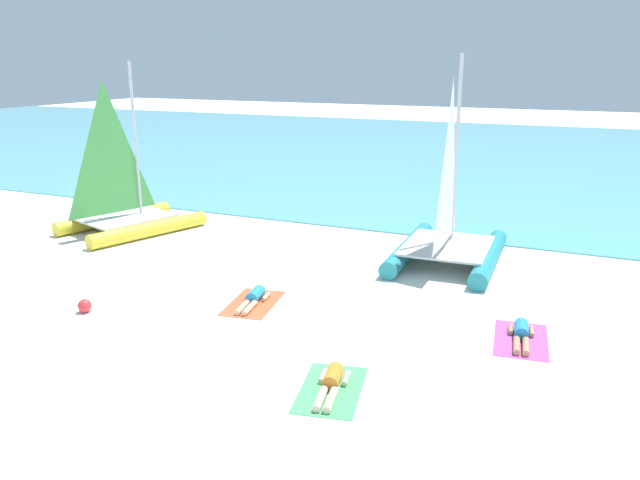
# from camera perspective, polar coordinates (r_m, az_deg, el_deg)

# --- Properties ---
(ground_plane) EXTENTS (120.00, 120.00, 0.00)m
(ground_plane) POSITION_cam_1_polar(r_m,az_deg,el_deg) (21.81, 5.79, 0.62)
(ground_plane) COLOR white
(ocean_water) EXTENTS (120.00, 40.00, 0.05)m
(ocean_water) POSITION_cam_1_polar(r_m,az_deg,el_deg) (40.99, 14.62, 7.50)
(ocean_water) COLOR #5BB2C1
(ocean_water) RESTS_ON ground
(sailboat_teal) EXTENTS (3.05, 4.65, 5.95)m
(sailboat_teal) POSITION_cam_1_polar(r_m,az_deg,el_deg) (18.65, 11.53, 0.53)
(sailboat_teal) COLOR teal
(sailboat_teal) RESTS_ON ground
(sailboat_yellow) EXTENTS (4.09, 5.07, 5.74)m
(sailboat_yellow) POSITION_cam_1_polar(r_m,az_deg,el_deg) (22.72, -17.16, 2.83)
(sailboat_yellow) COLOR yellow
(sailboat_yellow) RESTS_ON ground
(towel_left) EXTENTS (1.40, 2.06, 0.01)m
(towel_left) POSITION_cam_1_polar(r_m,az_deg,el_deg) (15.61, -6.10, -5.73)
(towel_left) COLOR #EA5933
(towel_left) RESTS_ON ground
(sunbather_left) EXTENTS (0.66, 1.57, 0.30)m
(sunbather_left) POSITION_cam_1_polar(r_m,az_deg,el_deg) (15.62, -6.03, -5.22)
(sunbather_left) COLOR #268CCC
(sunbather_left) RESTS_ON towel_left
(towel_middle) EXTENTS (1.46, 2.08, 0.01)m
(towel_middle) POSITION_cam_1_polar(r_m,az_deg,el_deg) (11.74, 0.99, -13.41)
(towel_middle) COLOR #4CB266
(towel_middle) RESTS_ON ground
(sunbather_middle) EXTENTS (0.70, 1.56, 0.30)m
(sunbather_middle) POSITION_cam_1_polar(r_m,az_deg,el_deg) (11.73, 1.06, -12.72)
(sunbather_middle) COLOR orange
(sunbather_middle) RESTS_ON towel_middle
(towel_right) EXTENTS (1.32, 2.02, 0.01)m
(towel_right) POSITION_cam_1_polar(r_m,az_deg,el_deg) (14.28, 17.76, -8.61)
(towel_right) COLOR #D84C99
(towel_right) RESTS_ON ground
(sunbather_right) EXTENTS (0.59, 1.57, 0.30)m
(sunbather_right) POSITION_cam_1_polar(r_m,az_deg,el_deg) (14.29, 17.80, -8.04)
(sunbather_right) COLOR #268CCC
(sunbather_right) RESTS_ON towel_right
(beach_ball) EXTENTS (0.32, 0.32, 0.32)m
(beach_ball) POSITION_cam_1_polar(r_m,az_deg,el_deg) (15.96, -20.57, -5.61)
(beach_ball) COLOR red
(beach_ball) RESTS_ON ground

